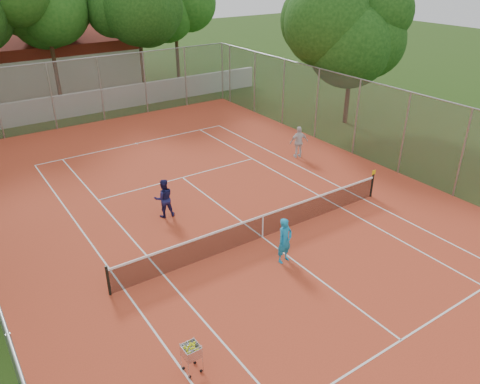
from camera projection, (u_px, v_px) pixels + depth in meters
ground at (262, 238)px, 17.61m from camera, size 120.00×120.00×0.00m
court_pad at (262, 237)px, 17.61m from camera, size 18.00×34.00×0.02m
court_lines at (262, 237)px, 17.60m from camera, size 10.98×23.78×0.01m
tennis_net at (263, 226)px, 17.38m from camera, size 11.88×0.10×0.98m
perimeter_fence at (264, 190)px, 16.71m from camera, size 18.00×34.00×4.00m
boundary_wall at (93, 102)px, 31.28m from camera, size 26.00×0.30×1.50m
clubhouse at (24, 59)px, 37.00m from camera, size 16.40×9.00×4.40m
tropical_trees at (70, 30)px, 31.57m from camera, size 29.00×19.00×10.00m
player_near at (285, 240)px, 15.88m from camera, size 0.65×0.48×1.65m
player_far_left at (164, 198)px, 18.67m from camera, size 0.90×0.77×1.63m
player_far_right at (299, 142)px, 24.23m from camera, size 1.06×0.68×1.67m
ball_hopper at (192, 358)px, 11.72m from camera, size 0.51×0.51×0.93m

